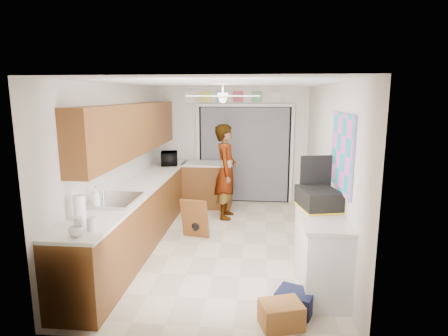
{
  "coord_description": "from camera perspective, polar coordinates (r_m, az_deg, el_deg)",
  "views": [
    {
      "loc": [
        0.59,
        -5.63,
        2.33
      ],
      "look_at": [
        0.0,
        0.4,
        1.15
      ],
      "focal_mm": 30.0,
      "sensor_mm": 36.0,
      "label": 1
    }
  ],
  "objects": [
    {
      "name": "floor",
      "position": [
        6.12,
        -0.37,
        -11.35
      ],
      "size": [
        5.0,
        5.0,
        0.0
      ],
      "primitive_type": "plane",
      "color": "beige",
      "rests_on": "ground"
    },
    {
      "name": "ceiling",
      "position": [
        5.66,
        -0.4,
        12.74
      ],
      "size": [
        5.0,
        5.0,
        0.0
      ],
      "primitive_type": "plane",
      "rotation": [
        3.14,
        0.0,
        0.0
      ],
      "color": "white",
      "rests_on": "ground"
    },
    {
      "name": "wall_back",
      "position": [
        8.22,
        1.42,
        3.48
      ],
      "size": [
        3.2,
        0.0,
        3.2
      ],
      "primitive_type": "plane",
      "rotation": [
        1.57,
        0.0,
        0.0
      ],
      "color": "silver",
      "rests_on": "ground"
    },
    {
      "name": "wall_front",
      "position": [
        3.36,
        -4.83,
        -7.79
      ],
      "size": [
        3.2,
        0.0,
        3.2
      ],
      "primitive_type": "plane",
      "rotation": [
        -1.57,
        0.0,
        0.0
      ],
      "color": "silver",
      "rests_on": "ground"
    },
    {
      "name": "wall_left",
      "position": [
        6.14,
        -15.42,
        0.48
      ],
      "size": [
        0.0,
        5.0,
        5.0
      ],
      "primitive_type": "plane",
      "rotation": [
        1.57,
        0.0,
        1.57
      ],
      "color": "silver",
      "rests_on": "ground"
    },
    {
      "name": "wall_right",
      "position": [
        5.82,
        15.48,
        -0.08
      ],
      "size": [
        0.0,
        5.0,
        5.0
      ],
      "primitive_type": "plane",
      "rotation": [
        1.57,
        0.0,
        -1.57
      ],
      "color": "silver",
      "rests_on": "ground"
    },
    {
      "name": "left_base_cabinets",
      "position": [
        6.23,
        -12.44,
        -6.82
      ],
      "size": [
        0.6,
        4.8,
        0.9
      ],
      "primitive_type": "cube",
      "color": "brown",
      "rests_on": "floor"
    },
    {
      "name": "left_countertop",
      "position": [
        6.1,
        -12.54,
        -2.61
      ],
      "size": [
        0.62,
        4.8,
        0.04
      ],
      "primitive_type": "cube",
      "color": "white",
      "rests_on": "left_base_cabinets"
    },
    {
      "name": "upper_cabinets",
      "position": [
        6.19,
        -13.63,
        5.8
      ],
      "size": [
        0.32,
        4.0,
        0.8
      ],
      "primitive_type": "cube",
      "color": "brown",
      "rests_on": "wall_left"
    },
    {
      "name": "sink_basin",
      "position": [
        5.18,
        -15.96,
        -4.81
      ],
      "size": [
        0.5,
        0.76,
        0.06
      ],
      "primitive_type": "cube",
      "color": "silver",
      "rests_on": "left_countertop"
    },
    {
      "name": "faucet",
      "position": [
        5.23,
        -17.95,
        -3.71
      ],
      "size": [
        0.03,
        0.03,
        0.22
      ],
      "primitive_type": "cylinder",
      "color": "silver",
      "rests_on": "left_countertop"
    },
    {
      "name": "peninsula_base",
      "position": [
        7.93,
        -2.48,
        -2.69
      ],
      "size": [
        1.0,
        0.6,
        0.9
      ],
      "primitive_type": "cube",
      "color": "brown",
      "rests_on": "floor"
    },
    {
      "name": "peninsula_top",
      "position": [
        7.83,
        -2.51,
        0.65
      ],
      "size": [
        1.04,
        0.64,
        0.04
      ],
      "primitive_type": "cube",
      "color": "white",
      "rests_on": "peninsula_base"
    },
    {
      "name": "back_opening_recess",
      "position": [
        8.21,
        3.14,
        2.04
      ],
      "size": [
        2.0,
        0.06,
        2.1
      ],
      "primitive_type": "cube",
      "color": "black",
      "rests_on": "wall_back"
    },
    {
      "name": "curtain_panel",
      "position": [
        8.17,
        3.13,
        2.0
      ],
      "size": [
        1.9,
        0.03,
        2.05
      ],
      "primitive_type": "cube",
      "color": "slate",
      "rests_on": "wall_back"
    },
    {
      "name": "door_trim_left",
      "position": [
        8.28,
        -3.94,
        2.12
      ],
      "size": [
        0.06,
        0.04,
        2.1
      ],
      "primitive_type": "cube",
      "color": "white",
      "rests_on": "wall_back"
    },
    {
      "name": "door_trim_right",
      "position": [
        8.2,
        10.27,
        1.87
      ],
      "size": [
        0.06,
        0.04,
        2.1
      ],
      "primitive_type": "cube",
      "color": "white",
      "rests_on": "wall_back"
    },
    {
      "name": "door_trim_head",
      "position": [
        8.08,
        3.21,
        9.53
      ],
      "size": [
        2.1,
        0.04,
        0.06
      ],
      "primitive_type": "cube",
      "color": "white",
      "rests_on": "wall_back"
    },
    {
      "name": "header_frame_0",
      "position": [
        8.19,
        -2.83,
        10.81
      ],
      "size": [
        0.22,
        0.02,
        0.22
      ],
      "primitive_type": "cube",
      "color": "#E2E54C",
      "rests_on": "wall_back"
    },
    {
      "name": "header_frame_1",
      "position": [
        8.14,
        -0.35,
        10.82
      ],
      "size": [
        0.22,
        0.02,
        0.22
      ],
      "primitive_type": "cube",
      "color": "#48A8C2",
      "rests_on": "wall_back"
    },
    {
      "name": "header_frame_2",
      "position": [
        8.11,
        2.16,
        10.81
      ],
      "size": [
        0.22,
        0.02,
        0.22
      ],
      "primitive_type": "cube",
      "color": "#C0485A",
      "rests_on": "wall_back"
    },
    {
      "name": "header_frame_3",
      "position": [
        8.1,
        5.03,
        10.78
      ],
      "size": [
        0.22,
        0.02,
        0.22
      ],
      "primitive_type": "cube",
      "color": "#65B06E",
      "rests_on": "wall_back"
    },
    {
      "name": "header_frame_4",
      "position": [
        8.11,
        7.91,
        10.72
      ],
      "size": [
        0.22,
        0.02,
        0.22
      ],
      "primitive_type": "cube",
      "color": "silver",
      "rests_on": "wall_back"
    },
    {
      "name": "route66_sign",
      "position": [
        8.24,
        -5.28,
        10.78
      ],
      "size": [
        0.22,
        0.02,
        0.26
      ],
      "primitive_type": "cube",
      "color": "silver",
      "rests_on": "wall_back"
    },
    {
      "name": "right_counter_base",
      "position": [
        4.87,
        14.44,
        -12.05
      ],
      "size": [
        0.5,
        1.4,
        0.9
      ],
      "primitive_type": "cube",
      "color": "white",
      "rests_on": "floor"
    },
    {
      "name": "right_counter_top",
      "position": [
        4.71,
        14.6,
        -6.78
      ],
      "size": [
        0.54,
        1.44,
        0.04
      ],
      "primitive_type": "cube",
      "color": "white",
      "rests_on": "right_counter_base"
    },
    {
      "name": "abstract_painting",
      "position": [
        4.78,
        17.5,
        2.32
      ],
      "size": [
        0.03,
        1.15,
        0.95
      ],
      "primitive_type": "cube",
      "color": "#FC5CD9",
      "rests_on": "wall_right"
    },
    {
      "name": "ceiling_fan",
      "position": [
        5.86,
        -0.19,
        10.92
      ],
      "size": [
        1.14,
        1.14,
        0.24
      ],
      "primitive_type": "cube",
      "color": "white",
      "rests_on": "ceiling"
    },
    {
      "name": "microwave",
      "position": [
        7.66,
        -8.33,
        1.46
      ],
      "size": [
        0.42,
        0.54,
        0.26
      ],
      "primitive_type": "imported",
      "rotation": [
        0.0,
        0.0,
        1.8
      ],
      "color": "black",
      "rests_on": "left_countertop"
    },
    {
      "name": "soap_bottle",
      "position": [
        4.92,
        -18.92,
        -4.26
      ],
      "size": [
        0.15,
        0.15,
        0.29
      ],
      "primitive_type": "imported",
      "rotation": [
        0.0,
        0.0,
        0.38
      ],
      "color": "silver",
      "rests_on": "left_countertop"
    },
    {
      "name": "cup",
      "position": [
        4.06,
        -21.61,
        -8.99
      ],
      "size": [
        0.18,
        0.18,
        0.11
      ],
      "primitive_type": "imported",
      "rotation": [
        0.0,
        0.0,
        -0.39
      ],
      "color": "white",
      "rests_on": "left_countertop"
    },
    {
      "name": "jar_a",
      "position": [
        4.18,
        -19.53,
        -8.06
      ],
      "size": [
        0.1,
        0.1,
        0.14
      ],
      "primitive_type": "cylinder",
      "rotation": [
        0.0,
        0.0,
        0.03
      ],
      "color": "silver",
      "rests_on": "left_countertop"
    },
    {
      "name": "jar_b",
      "position": [
        4.27,
        -21.27,
        -7.86
      ],
      "size": [
        0.11,
        0.11,
        0.13
      ],
      "primitive_type": "cylinder",
      "rotation": [
        0.0,
        0.0,
        0.36
      ],
      "color": "silver",
      "rests_on": "left_countertop"
    },
    {
      "name": "paper_towel_roll",
      "position": [
        4.54,
        -21.17,
        -5.67
      ],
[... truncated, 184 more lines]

